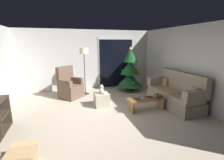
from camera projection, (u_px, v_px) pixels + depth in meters
name	position (u px, v px, depth m)	size (l,w,h in m)	color
ground_plane	(105.00, 117.00, 4.36)	(7.00, 7.00, 0.00)	#B2A38E
wall_back	(87.00, 60.00, 6.94)	(5.72, 0.12, 2.50)	beige
wall_right	(196.00, 67.00, 4.89)	(0.12, 6.00, 2.50)	beige
patio_door_frame	(116.00, 62.00, 7.26)	(1.60, 0.02, 2.20)	silver
patio_door_glass	(116.00, 64.00, 7.26)	(1.50, 0.02, 2.10)	black
couch	(175.00, 94.00, 5.08)	(0.82, 1.95, 1.08)	gray
coffee_table	(146.00, 102.00, 4.78)	(1.10, 0.40, 0.37)	olive
remote_silver	(142.00, 98.00, 4.74)	(0.04, 0.16, 0.02)	#ADADB2
remote_black	(149.00, 97.00, 4.82)	(0.04, 0.16, 0.02)	black
remote_graphite	(138.00, 99.00, 4.62)	(0.04, 0.16, 0.02)	#333338
book_stack	(158.00, 96.00, 4.79)	(0.26, 0.19, 0.10)	#A32D28
cell_phone	(158.00, 94.00, 4.78)	(0.07, 0.14, 0.01)	black
christmas_tree	(130.00, 72.00, 6.58)	(0.98, 0.98, 1.83)	#4C1E19
armchair	(70.00, 87.00, 5.87)	(0.97, 0.97, 1.13)	brown
floor_lamp	(84.00, 55.00, 6.01)	(0.32, 0.32, 1.78)	#2D2D30
ottoman	(102.00, 100.00, 5.11)	(0.44, 0.44, 0.41)	#B2A893
teddy_bear_cream	(102.00, 90.00, 5.03)	(0.22, 0.21, 0.29)	beige
cardboard_box_open_near_shelf	(21.00, 159.00, 2.62)	(0.48, 0.55, 0.29)	tan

